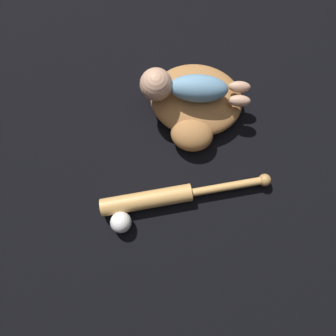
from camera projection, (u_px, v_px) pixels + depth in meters
The scene contains 5 objects.
ground_plane at pixel (187, 117), 1.20m from camera, with size 6.00×6.00×0.00m, color black.
baseball_glove at pixel (196, 105), 1.16m from camera, with size 0.39×0.38×0.09m.
baby_figure at pixel (184, 87), 1.08m from camera, with size 0.37×0.21×0.11m.
baseball_bat at pixel (165, 197), 1.10m from camera, with size 0.50×0.36×0.06m.
baseball at pixel (121, 222), 1.08m from camera, with size 0.07×0.07×0.07m.
Camera 1 is at (-0.12, 0.44, 1.12)m, focal length 35.00 mm.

